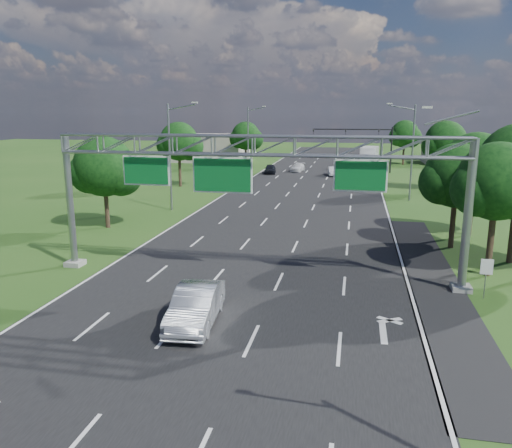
% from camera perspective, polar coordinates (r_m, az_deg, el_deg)
% --- Properties ---
extents(ground, '(220.00, 220.00, 0.00)m').
position_cam_1_polar(ground, '(46.01, 3.91, 1.06)').
color(ground, '#204615').
rests_on(ground, ground).
extents(road, '(18.00, 180.00, 0.02)m').
position_cam_1_polar(road, '(46.01, 3.91, 1.06)').
color(road, black).
rests_on(road, ground).
extents(road_flare, '(3.00, 30.00, 0.02)m').
position_cam_1_polar(road_flare, '(30.50, 19.26, -5.75)').
color(road_flare, black).
rests_on(road_flare, ground).
extents(sign_gantry, '(23.50, 1.00, 9.56)m').
position_cam_1_polar(sign_gantry, '(27.34, -0.13, 7.70)').
color(sign_gantry, gray).
rests_on(sign_gantry, ground).
extents(regulatory_sign, '(0.60, 0.08, 2.10)m').
position_cam_1_polar(regulatory_sign, '(27.65, 24.84, -4.83)').
color(regulatory_sign, gray).
rests_on(regulatory_sign, ground).
extents(traffic_signal, '(12.21, 0.24, 7.00)m').
position_cam_1_polar(traffic_signal, '(79.82, 12.71, 9.47)').
color(traffic_signal, black).
rests_on(traffic_signal, ground).
extents(streetlight_l_near, '(2.97, 0.22, 10.16)m').
position_cam_1_polar(streetlight_l_near, '(47.98, -9.63, 8.12)').
color(streetlight_l_near, gray).
rests_on(streetlight_l_near, ground).
extents(streetlight_l_far, '(2.97, 0.22, 10.16)m').
position_cam_1_polar(streetlight_l_far, '(81.58, -0.78, 10.13)').
color(streetlight_l_far, gray).
rests_on(streetlight_l_far, ground).
extents(streetlight_r_mid, '(2.97, 0.22, 10.16)m').
position_cam_1_polar(streetlight_r_mid, '(55.11, 17.26, 8.31)').
color(streetlight_r_mid, gray).
rests_on(streetlight_r_mid, ground).
extents(tree_cluster_right, '(9.91, 14.60, 8.68)m').
position_cam_1_polar(tree_cluster_right, '(35.31, 26.21, 4.96)').
color(tree_cluster_right, '#2D2116').
rests_on(tree_cluster_right, ground).
extents(tree_verge_la, '(5.76, 4.80, 7.40)m').
position_cam_1_polar(tree_verge_la, '(41.91, -16.84, 5.98)').
color(tree_verge_la, '#2D2116').
rests_on(tree_verge_la, ground).
extents(tree_verge_lb, '(5.76, 4.80, 8.06)m').
position_cam_1_polar(tree_verge_lb, '(63.66, -8.72, 9.10)').
color(tree_verge_lb, '#2D2116').
rests_on(tree_verge_lb, ground).
extents(tree_verge_lc, '(5.76, 4.80, 7.62)m').
position_cam_1_polar(tree_verge_lc, '(86.87, -1.13, 9.89)').
color(tree_verge_lc, '#2D2116').
rests_on(tree_verge_lc, ground).
extents(tree_verge_rd, '(5.76, 4.80, 8.28)m').
position_cam_1_polar(tree_verge_rd, '(63.69, 20.87, 8.62)').
color(tree_verge_rd, '#2D2116').
rests_on(tree_verge_rd, ground).
extents(tree_verge_re, '(5.76, 4.80, 7.84)m').
position_cam_1_polar(tree_verge_re, '(93.20, 16.67, 9.70)').
color(tree_verge_re, '#2D2116').
rests_on(tree_verge_re, ground).
extents(building_left, '(14.00, 10.00, 5.00)m').
position_cam_1_polar(building_left, '(96.99, -5.41, 8.67)').
color(building_left, '#9D9384').
rests_on(building_left, ground).
extents(building_right, '(12.00, 9.00, 4.00)m').
position_cam_1_polar(building_right, '(98.68, 22.14, 7.57)').
color(building_right, '#9D9384').
rests_on(building_right, ground).
extents(silver_sedan, '(2.22, 5.26, 1.69)m').
position_cam_1_polar(silver_sedan, '(22.66, -6.92, -9.26)').
color(silver_sedan, silver).
rests_on(silver_sedan, ground).
extents(car_queue_a, '(2.22, 4.40, 1.23)m').
position_cam_1_polar(car_queue_a, '(79.88, 4.78, 6.46)').
color(car_queue_a, silver).
rests_on(car_queue_a, ground).
extents(car_queue_c, '(2.17, 4.30, 1.41)m').
position_cam_1_polar(car_queue_c, '(76.83, 1.63, 6.31)').
color(car_queue_c, black).
rests_on(car_queue_c, ground).
extents(car_queue_d, '(1.83, 4.06, 1.29)m').
position_cam_1_polar(car_queue_d, '(75.10, 8.80, 5.98)').
color(car_queue_d, silver).
rests_on(car_queue_d, ground).
extents(box_truck, '(3.34, 9.07, 3.33)m').
position_cam_1_polar(box_truck, '(88.07, 12.84, 7.41)').
color(box_truck, silver).
rests_on(box_truck, ground).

